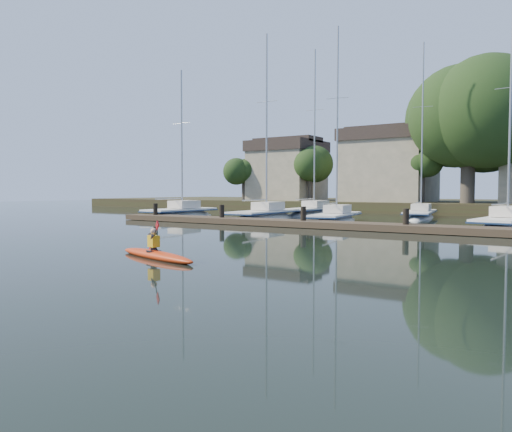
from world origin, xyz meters
The scene contains 10 objects.
ground centered at (0.00, 0.00, 0.00)m, with size 160.00×160.00×0.00m, color black.
kayak centered at (-0.54, -0.42, 0.16)m, with size 4.16×1.64×1.33m.
dock centered at (0.00, 14.00, 0.20)m, with size 34.00×2.00×1.80m.
sailboat_0 centered at (-16.22, 17.98, -0.21)m, with size 2.47×8.27×13.05m.
sailboat_1 centered at (-8.92, 19.08, -0.20)m, with size 2.82×9.23×14.89m.
sailboat_2 centered at (-3.29, 19.11, -0.18)m, with size 3.38×8.84×14.29m.
sailboat_3 centered at (7.10, 18.84, -0.20)m, with size 3.14×8.60×13.55m.
sailboat_5 centered at (-8.92, 26.77, -0.19)m, with size 2.55×9.45×15.52m.
sailboat_6 centered at (0.13, 27.15, -0.17)m, with size 3.41×9.38×14.61m.
shore centered at (1.61, 40.29, 3.23)m, with size 90.00×25.25×12.75m.
Camera 1 is at (10.80, -11.72, 2.16)m, focal length 35.00 mm.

